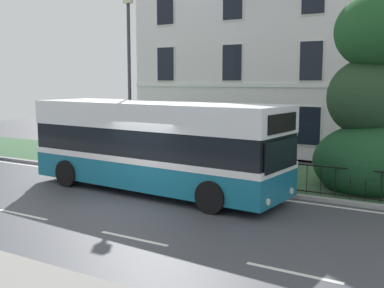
{
  "coord_description": "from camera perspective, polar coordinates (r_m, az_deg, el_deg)",
  "views": [
    {
      "loc": [
        8.91,
        -10.53,
        3.79
      ],
      "look_at": [
        -0.45,
        5.02,
        1.36
      ],
      "focal_mm": 44.27,
      "sensor_mm": 36.0,
      "label": 1
    }
  ],
  "objects": [
    {
      "name": "ground_plane",
      "position": [
        15.07,
        -6.45,
        -7.05
      ],
      "size": [
        60.0,
        56.0,
        0.18
      ],
      "color": "#404248"
    },
    {
      "name": "single_decker_bus",
      "position": [
        16.2,
        -4.52,
        -0.11
      ],
      "size": [
        9.52,
        3.19,
        3.07
      ],
      "rotation": [
        0.0,
        0.0,
        -0.07
      ],
      "color": "#166683",
      "rests_on": "ground_plane"
    },
    {
      "name": "iron_verge_railing",
      "position": [
        17.48,
        1.34,
        -2.81
      ],
      "size": [
        16.12,
        0.04,
        0.97
      ],
      "color": "black",
      "rests_on": "ground_plane"
    },
    {
      "name": "street_lamp_post",
      "position": [
        20.45,
        -7.57,
        8.8
      ],
      "size": [
        0.36,
        0.24,
        7.22
      ],
      "color": "#333338",
      "rests_on": "ground_plane"
    },
    {
      "name": "georgian_townhouse",
      "position": [
        27.52,
        13.23,
        11.57
      ],
      "size": [
        16.15,
        9.8,
        11.25
      ],
      "color": "silver",
      "rests_on": "ground_plane"
    },
    {
      "name": "evergreen_tree",
      "position": [
        17.22,
        20.76,
        2.66
      ],
      "size": [
        4.0,
        4.0,
        6.94
      ],
      "color": "#423328",
      "rests_on": "ground_plane"
    }
  ]
}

